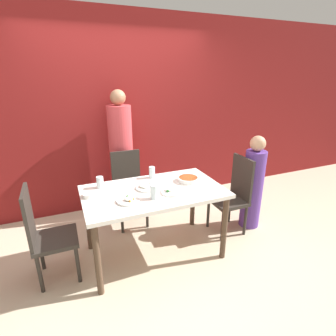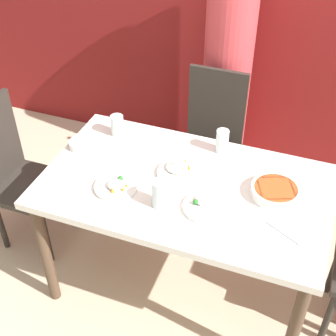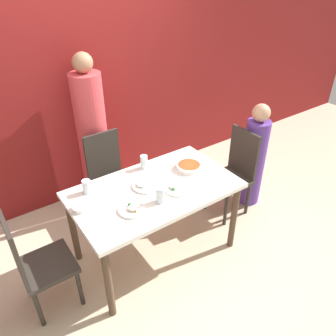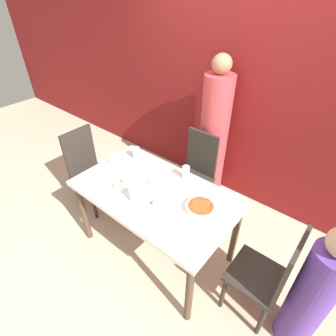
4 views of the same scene
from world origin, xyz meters
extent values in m
plane|color=beige|center=(0.00, 0.00, 0.00)|extent=(10.00, 10.00, 0.00)
cube|color=maroon|center=(0.00, 1.35, 1.35)|extent=(10.00, 0.06, 2.70)
cube|color=silver|center=(0.00, 0.00, 0.76)|extent=(1.44, 0.84, 0.04)
cylinder|color=#4C3828|center=(-0.66, -0.36, 0.37)|extent=(0.06, 0.06, 0.74)
cylinder|color=#4C3828|center=(0.66, -0.36, 0.37)|extent=(0.06, 0.06, 0.74)
cylinder|color=#4C3828|center=(-0.66, 0.36, 0.37)|extent=(0.06, 0.06, 0.74)
cylinder|color=#4C3828|center=(0.66, 0.36, 0.37)|extent=(0.06, 0.06, 0.74)
cube|color=#2D2823|center=(-0.08, 0.69, 0.42)|extent=(0.40, 0.40, 0.04)
cube|color=#2D2823|center=(-0.08, 0.87, 0.71)|extent=(0.38, 0.03, 0.53)
cylinder|color=#2D2823|center=(-0.24, 0.52, 0.20)|extent=(0.04, 0.04, 0.40)
cylinder|color=#2D2823|center=(0.09, 0.52, 0.20)|extent=(0.04, 0.04, 0.40)
cylinder|color=#2D2823|center=(-0.24, 0.85, 0.20)|extent=(0.04, 0.04, 0.40)
cylinder|color=#2D2823|center=(0.09, 0.85, 0.20)|extent=(0.04, 0.04, 0.40)
cube|color=#2D2823|center=(0.99, 0.07, 0.42)|extent=(0.40, 0.40, 0.04)
cube|color=#2D2823|center=(1.17, 0.07, 0.71)|extent=(0.03, 0.38, 0.53)
cylinder|color=#2D2823|center=(0.82, 0.23, 0.20)|extent=(0.04, 0.04, 0.40)
cylinder|color=#2D2823|center=(0.82, -0.10, 0.20)|extent=(0.04, 0.04, 0.40)
cylinder|color=#2D2823|center=(1.15, 0.23, 0.20)|extent=(0.04, 0.04, 0.40)
cylinder|color=#2D2823|center=(1.15, -0.10, 0.20)|extent=(0.04, 0.04, 0.40)
cube|color=#2D2823|center=(-0.99, 0.03, 0.42)|extent=(0.40, 0.40, 0.04)
cube|color=#2D2823|center=(-1.17, 0.03, 0.71)|extent=(0.03, 0.38, 0.53)
cylinder|color=#2D2823|center=(-0.82, -0.14, 0.20)|extent=(0.04, 0.04, 0.40)
cylinder|color=#2D2823|center=(-0.82, 0.19, 0.20)|extent=(0.04, 0.04, 0.40)
cylinder|color=#2D2823|center=(-1.15, -0.14, 0.20)|extent=(0.04, 0.04, 0.40)
cylinder|color=#2D2823|center=(-1.15, 0.19, 0.20)|extent=(0.04, 0.04, 0.40)
cylinder|color=#C63D42|center=(-0.08, 1.09, 0.76)|extent=(0.32, 0.32, 1.52)
sphere|color=#9E7051|center=(-0.08, 1.09, 1.62)|extent=(0.20, 0.20, 0.20)
cylinder|color=#5B3893|center=(1.36, 0.07, 0.51)|extent=(0.25, 0.25, 1.02)
sphere|color=tan|center=(1.36, 0.07, 1.12)|extent=(0.19, 0.19, 0.19)
cylinder|color=white|center=(0.43, 0.07, 0.80)|extent=(0.24, 0.24, 0.05)
cylinder|color=#BC5123|center=(0.43, 0.07, 0.82)|extent=(0.21, 0.21, 0.01)
cylinder|color=white|center=(0.15, -0.14, 0.78)|extent=(0.22, 0.22, 0.02)
ellipsoid|color=white|center=(0.13, -0.11, 0.80)|extent=(0.09, 0.09, 0.02)
cone|color=orange|center=(0.12, -0.12, 0.81)|extent=(0.02, 0.02, 0.03)
sphere|color=#2D702D|center=(0.10, -0.14, 0.81)|extent=(0.03, 0.03, 0.03)
cylinder|color=white|center=(-0.04, 0.06, 0.78)|extent=(0.24, 0.24, 0.02)
ellipsoid|color=white|center=(-0.07, 0.08, 0.81)|extent=(0.11, 0.11, 0.03)
cone|color=orange|center=(-0.01, 0.09, 0.81)|extent=(0.02, 0.02, 0.03)
cone|color=orange|center=(-0.05, 0.13, 0.81)|extent=(0.02, 0.02, 0.03)
sphere|color=#2D702D|center=(-0.10, 0.08, 0.81)|extent=(0.03, 0.03, 0.03)
cylinder|color=white|center=(-0.31, -0.15, 0.78)|extent=(0.21, 0.21, 0.02)
ellipsoid|color=white|center=(-0.31, -0.16, 0.81)|extent=(0.08, 0.08, 0.03)
cone|color=orange|center=(-0.26, -0.14, 0.80)|extent=(0.02, 0.02, 0.02)
cone|color=orange|center=(-0.30, -0.20, 0.81)|extent=(0.02, 0.02, 0.03)
cone|color=orange|center=(-0.26, -0.17, 0.81)|extent=(0.02, 0.02, 0.03)
sphere|color=#2D702D|center=(-0.30, -0.11, 0.81)|extent=(0.03, 0.03, 0.03)
cylinder|color=white|center=(-0.64, 0.09, 0.79)|extent=(0.13, 0.13, 0.04)
cylinder|color=white|center=(-0.64, 0.09, 0.81)|extent=(0.11, 0.11, 0.01)
cylinder|color=silver|center=(-0.06, -0.19, 0.85)|extent=(0.08, 0.08, 0.14)
cylinder|color=silver|center=(0.10, 0.32, 0.84)|extent=(0.07, 0.07, 0.13)
cylinder|color=silver|center=(-0.50, 0.27, 0.84)|extent=(0.07, 0.07, 0.12)
cube|color=silver|center=(0.52, -0.16, 0.78)|extent=(0.17, 0.10, 0.01)
camera|label=1|loc=(-0.81, -2.33, 1.92)|focal=28.00mm
camera|label=2|loc=(0.53, -1.68, 2.31)|focal=50.00mm
camera|label=3|loc=(-1.21, -1.94, 2.45)|focal=35.00mm
camera|label=4|loc=(1.19, -1.25, 2.30)|focal=28.00mm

